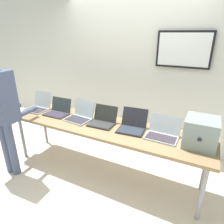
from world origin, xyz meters
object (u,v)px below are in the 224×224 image
object	(u,v)px
laptop_station_1	(58,111)
laptop_station_0	(38,106)
equipment_box	(201,132)
laptop_station_2	(80,115)
person	(0,105)
laptop_station_4	(132,125)
workbench	(102,128)
laptop_station_5	(163,133)
laptop_station_3	(103,120)

from	to	relation	value
laptop_station_1	laptop_station_0	bearing A→B (deg)	178.74
equipment_box	laptop_station_2	distance (m)	1.63
laptop_station_0	person	bearing A→B (deg)	-86.54
laptop_station_4	workbench	bearing A→B (deg)	-171.65
laptop_station_2	laptop_station_5	size ratio (longest dim) A/B	0.98
laptop_station_5	equipment_box	bearing A→B (deg)	-1.14
laptop_station_2	laptop_station_3	xyz separation A→B (m)	(0.38, 0.01, -0.01)
laptop_station_2	person	world-z (taller)	person
laptop_station_5	person	xyz separation A→B (m)	(-2.02, -0.67, 0.24)
laptop_station_5	person	size ratio (longest dim) A/B	0.22
workbench	laptop_station_0	xyz separation A→B (m)	(-1.23, 0.05, 0.11)
workbench	laptop_station_4	bearing A→B (deg)	8.35
equipment_box	laptop_station_0	xyz separation A→B (m)	(-2.47, 0.01, -0.10)
laptop_station_0	laptop_station_4	distance (m)	1.65
laptop_station_3	person	size ratio (longest dim) A/B	0.20
workbench	laptop_station_5	size ratio (longest dim) A/B	7.58
workbench	laptop_station_3	distance (m)	0.11
laptop_station_1	laptop_station_3	bearing A→B (deg)	0.06
laptop_station_1	laptop_station_4	distance (m)	1.23
workbench	person	size ratio (longest dim) A/B	1.66
workbench	laptop_station_5	distance (m)	0.84
laptop_station_5	person	bearing A→B (deg)	-161.74
laptop_station_1	laptop_station_2	size ratio (longest dim) A/B	0.96
person	laptop_station_2	bearing A→B (deg)	38.90
workbench	laptop_station_5	world-z (taller)	laptop_station_5
laptop_station_1	laptop_station_5	size ratio (longest dim) A/B	0.94
laptop_station_2	laptop_station_3	size ratio (longest dim) A/B	1.07
workbench	laptop_station_2	size ratio (longest dim) A/B	7.69
laptop_station_2	laptop_station_4	bearing A→B (deg)	2.29
laptop_station_2	laptop_station_5	bearing A→B (deg)	0.68
laptop_station_3	laptop_station_1	bearing A→B (deg)	-179.94
laptop_station_0	laptop_station_1	xyz separation A→B (m)	(0.42, -0.01, -0.01)
laptop_station_5	laptop_station_2	bearing A→B (deg)	-179.32
equipment_box	laptop_station_3	distance (m)	1.25
laptop_station_2	laptop_station_4	world-z (taller)	laptop_station_2
laptop_station_3	laptop_station_5	size ratio (longest dim) A/B	0.92
equipment_box	laptop_station_5	size ratio (longest dim) A/B	0.95
laptop_station_0	laptop_station_2	size ratio (longest dim) A/B	0.92
workbench	person	xyz separation A→B (m)	(-1.19, -0.62, 0.35)
equipment_box	person	xyz separation A→B (m)	(-2.43, -0.66, 0.13)
workbench	laptop_station_2	bearing A→B (deg)	175.43
laptop_station_5	workbench	bearing A→B (deg)	-176.91
workbench	person	distance (m)	1.39
laptop_station_0	laptop_station_4	size ratio (longest dim) A/B	0.92
laptop_station_0	laptop_station_2	distance (m)	0.85
equipment_box	person	size ratio (longest dim) A/B	0.21
workbench	person	world-z (taller)	person
laptop_station_4	person	distance (m)	1.77
equipment_box	laptop_station_4	distance (m)	0.83
laptop_station_0	workbench	bearing A→B (deg)	-2.15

